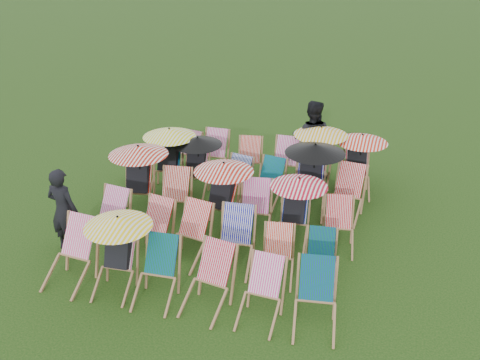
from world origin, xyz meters
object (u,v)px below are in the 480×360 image
(person_left, at_px, (63,210))
(person_rear, at_px, (311,140))
(deckchair_5, at_px, (316,299))
(deckchair_0, at_px, (70,254))
(deckchair_29, at_px, (358,163))

(person_left, bearing_deg, person_rear, -125.88)
(person_rear, bearing_deg, deckchair_5, 98.21)
(deckchair_5, bearing_deg, person_left, 162.43)
(deckchair_5, bearing_deg, person_rear, 92.75)
(deckchair_5, height_order, person_rear, person_rear)
(deckchair_0, relative_size, deckchair_29, 0.79)
(person_left, height_order, person_rear, person_rear)
(deckchair_29, relative_size, person_left, 0.82)
(deckchair_5, bearing_deg, deckchair_0, 172.64)
(deckchair_0, xyz_separation_m, person_rear, (2.91, 5.20, 0.40))
(deckchair_29, height_order, person_left, person_left)
(deckchair_0, relative_size, deckchair_5, 1.05)
(deckchair_0, bearing_deg, person_rear, 64.33)
(deckchair_0, distance_m, deckchair_5, 4.02)
(deckchair_29, bearing_deg, person_rear, 146.18)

